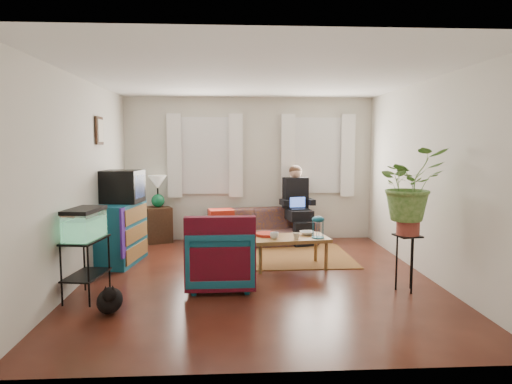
{
  "coord_description": "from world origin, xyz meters",
  "views": [
    {
      "loc": [
        -0.36,
        -5.85,
        1.76
      ],
      "look_at": [
        0.0,
        0.4,
        1.1
      ],
      "focal_mm": 32.0,
      "sensor_mm": 36.0,
      "label": 1
    }
  ],
  "objects": [
    {
      "name": "floor",
      "position": [
        0.0,
        0.0,
        0.0
      ],
      "size": [
        4.5,
        5.0,
        0.01
      ],
      "primitive_type": "cube",
      "color": "#4F2B14",
      "rests_on": "ground"
    },
    {
      "name": "ceiling",
      "position": [
        0.0,
        0.0,
        2.6
      ],
      "size": [
        4.5,
        5.0,
        0.01
      ],
      "primitive_type": "cube",
      "color": "white",
      "rests_on": "wall_back"
    },
    {
      "name": "wall_back",
      "position": [
        0.0,
        2.5,
        1.3
      ],
      "size": [
        4.5,
        0.01,
        2.6
      ],
      "primitive_type": "cube",
      "color": "silver",
      "rests_on": "floor"
    },
    {
      "name": "wall_front",
      "position": [
        0.0,
        -2.5,
        1.3
      ],
      "size": [
        4.5,
        0.01,
        2.6
      ],
      "primitive_type": "cube",
      "color": "silver",
      "rests_on": "floor"
    },
    {
      "name": "wall_left",
      "position": [
        -2.25,
        0.0,
        1.3
      ],
      "size": [
        0.01,
        5.0,
        2.6
      ],
      "primitive_type": "cube",
      "color": "silver",
      "rests_on": "floor"
    },
    {
      "name": "wall_right",
      "position": [
        2.25,
        0.0,
        1.3
      ],
      "size": [
        0.01,
        5.0,
        2.6
      ],
      "primitive_type": "cube",
      "color": "silver",
      "rests_on": "floor"
    },
    {
      "name": "window_left",
      "position": [
        -0.8,
        2.48,
        1.55
      ],
      "size": [
        1.08,
        0.04,
        1.38
      ],
      "primitive_type": "cube",
      "color": "white",
      "rests_on": "wall_back"
    },
    {
      "name": "window_right",
      "position": [
        1.25,
        2.48,
        1.55
      ],
      "size": [
        1.08,
        0.04,
        1.38
      ],
      "primitive_type": "cube",
      "color": "white",
      "rests_on": "wall_back"
    },
    {
      "name": "curtains_left",
      "position": [
        -0.8,
        2.4,
        1.55
      ],
      "size": [
        1.36,
        0.06,
        1.5
      ],
      "primitive_type": "cube",
      "color": "white",
      "rests_on": "wall_back"
    },
    {
      "name": "curtains_right",
      "position": [
        1.25,
        2.4,
        1.55
      ],
      "size": [
        1.36,
        0.06,
        1.5
      ],
      "primitive_type": "cube",
      "color": "white",
      "rests_on": "wall_back"
    },
    {
      "name": "picture_frame",
      "position": [
        -2.21,
        0.85,
        1.95
      ],
      "size": [
        0.04,
        0.32,
        0.4
      ],
      "primitive_type": "cube",
      "color": "#3D2616",
      "rests_on": "wall_left"
    },
    {
      "name": "area_rug",
      "position": [
        0.51,
        1.12,
        0.01
      ],
      "size": [
        2.02,
        1.62,
        0.01
      ],
      "primitive_type": "cube",
      "rotation": [
        0.0,
        0.0,
        0.01
      ],
      "color": "brown",
      "rests_on": "floor"
    },
    {
      "name": "sofa",
      "position": [
        0.09,
        2.05,
        0.41
      ],
      "size": [
        2.21,
        1.16,
        0.82
      ],
      "primitive_type": "imported",
      "rotation": [
        0.0,
        0.0,
        0.16
      ],
      "color": "brown",
      "rests_on": "floor"
    },
    {
      "name": "seated_person",
      "position": [
        0.84,
        2.17,
        0.63
      ],
      "size": [
        0.63,
        0.73,
        1.26
      ],
      "primitive_type": null,
      "rotation": [
        0.0,
        0.0,
        0.16
      ],
      "color": "black",
      "rests_on": "sofa"
    },
    {
      "name": "side_table",
      "position": [
        -1.65,
        2.35,
        0.32
      ],
      "size": [
        0.55,
        0.55,
        0.63
      ],
      "primitive_type": "cube",
      "rotation": [
        0.0,
        0.0,
        0.34
      ],
      "color": "#3A2015",
      "rests_on": "floor"
    },
    {
      "name": "table_lamp",
      "position": [
        -1.65,
        2.35,
        0.9
      ],
      "size": [
        0.41,
        0.41,
        0.58
      ],
      "primitive_type": null,
      "rotation": [
        0.0,
        0.0,
        0.34
      ],
      "color": "white",
      "rests_on": "side_table"
    },
    {
      "name": "dresser",
      "position": [
        -1.99,
        0.89,
        0.45
      ],
      "size": [
        0.64,
        1.06,
        0.9
      ],
      "primitive_type": "cube",
      "rotation": [
        0.0,
        0.0,
        -0.15
      ],
      "color": "#12566E",
      "rests_on": "floor"
    },
    {
      "name": "crt_tv",
      "position": [
        -1.96,
        0.98,
        1.13
      ],
      "size": [
        0.62,
        0.57,
        0.48
      ],
      "primitive_type": "cube",
      "rotation": [
        0.0,
        0.0,
        -0.15
      ],
      "color": "black",
      "rests_on": "dresser"
    },
    {
      "name": "aquarium_stand",
      "position": [
        -2.0,
        -0.67,
        0.34
      ],
      "size": [
        0.43,
        0.66,
        0.69
      ],
      "primitive_type": "cube",
      "rotation": [
        0.0,
        0.0,
        -0.15
      ],
      "color": "black",
      "rests_on": "floor"
    },
    {
      "name": "aquarium",
      "position": [
        -2.0,
        -0.67,
        0.87
      ],
      "size": [
        0.39,
        0.6,
        0.36
      ],
      "primitive_type": "cube",
      "rotation": [
        0.0,
        0.0,
        -0.15
      ],
      "color": "#7FD899",
      "rests_on": "aquarium_stand"
    },
    {
      "name": "black_cat",
      "position": [
        -1.62,
        -1.17,
        0.17
      ],
      "size": [
        0.34,
        0.44,
        0.33
      ],
      "primitive_type": "ellipsoid",
      "rotation": [
        0.0,
        0.0,
        0.25
      ],
      "color": "black",
      "rests_on": "floor"
    },
    {
      "name": "armchair",
      "position": [
        -0.48,
        -0.32,
        0.41
      ],
      "size": [
        0.81,
        0.76,
        0.82
      ],
      "primitive_type": "imported",
      "rotation": [
        0.0,
        0.0,
        3.16
      ],
      "color": "#12696F",
      "rests_on": "floor"
    },
    {
      "name": "serape_throw",
      "position": [
        -0.48,
        -0.64,
        0.58
      ],
      "size": [
        0.83,
        0.2,
        0.68
      ],
      "primitive_type": "cube",
      "rotation": [
        0.0,
        0.0,
        0.01
      ],
      "color": "#9E0A0A",
      "rests_on": "armchair"
    },
    {
      "name": "coffee_table",
      "position": [
        0.48,
        0.48,
        0.22
      ],
      "size": [
        1.15,
        0.73,
        0.45
      ],
      "primitive_type": "cube",
      "rotation": [
        0.0,
        0.0,
        0.14
      ],
      "color": "brown",
      "rests_on": "floor"
    },
    {
      "name": "cup_a",
      "position": [
        0.25,
        0.35,
        0.49
      ],
      "size": [
        0.14,
        0.14,
        0.1
      ],
      "primitive_type": "imported",
      "rotation": [
        0.0,
        0.0,
        0.14
      ],
      "color": "white",
      "rests_on": "coffee_table"
    },
    {
      "name": "cup_b",
      "position": [
        0.56,
        0.32,
        0.49
      ],
      "size": [
        0.11,
        0.11,
        0.09
      ],
      "primitive_type": "imported",
      "rotation": [
        0.0,
        0.0,
        0.14
      ],
      "color": "beige",
      "rests_on": "coffee_table"
    },
    {
      "name": "bowl",
      "position": [
        0.76,
        0.62,
        0.47
      ],
      "size": [
        0.24,
        0.24,
        0.05
      ],
      "primitive_type": "imported",
      "rotation": [
        0.0,
        0.0,
        0.14
      ],
      "color": "white",
      "rests_on": "coffee_table"
    },
    {
      "name": "snack_tray",
      "position": [
        0.17,
        0.59,
        0.47
      ],
      "size": [
        0.38,
        0.38,
        0.04
      ],
      "primitive_type": "cylinder",
      "rotation": [
        0.0,
        0.0,
        0.14
      ],
      "color": "#B21414",
      "rests_on": "coffee_table"
    },
    {
      "name": "birdcage",
      "position": [
        0.87,
        0.39,
        0.6
      ],
      "size": [
        0.2,
        0.2,
        0.31
      ],
      "primitive_type": null,
      "rotation": [
        0.0,
        0.0,
        0.14
      ],
      "color": "#115B6B",
      "rests_on": "coffee_table"
    },
    {
      "name": "plant_stand",
      "position": [
        1.75,
        -0.62,
        0.34
      ],
      "size": [
        0.34,
        0.34,
        0.68
      ],
      "primitive_type": "cube",
      "rotation": [
        0.0,
        0.0,
        0.19
      ],
      "color": "black",
      "rests_on": "floor"
    },
    {
      "name": "potted_plant",
      "position": [
        1.75,
        -0.62,
        1.15
      ],
      "size": [
        0.89,
        0.81,
        0.87
      ],
      "primitive_type": "imported",
      "rotation": [
        0.0,
        0.0,
        0.19
      ],
      "color": "#599947",
      "rests_on": "plant_stand"
    }
  ]
}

